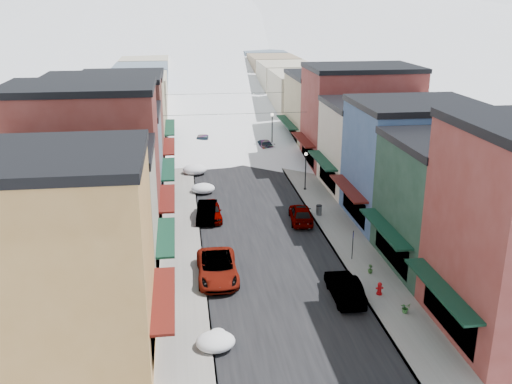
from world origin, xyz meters
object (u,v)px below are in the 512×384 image
object	(u,v)px
car_green_sedan	(345,287)
trash_can	(319,210)
car_silver_sedan	(211,211)
car_white_suv	(217,268)
fire_hydrant	(379,289)
car_dark_hatch	(207,211)
streetlamp_near	(306,166)

from	to	relation	value
car_green_sedan	trash_can	world-z (taller)	car_green_sedan
car_silver_sedan	car_green_sedan	bearing A→B (deg)	-64.21
car_silver_sedan	trash_can	world-z (taller)	car_silver_sedan
car_white_suv	fire_hydrant	distance (m)	11.01
car_dark_hatch	trash_can	xyz separation A→B (m)	(9.96, -0.63, -0.14)
car_green_sedan	streetlamp_near	world-z (taller)	streetlamp_near
car_dark_hatch	streetlamp_near	distance (m)	12.41
car_white_suv	car_green_sedan	bearing A→B (deg)	-25.48
car_white_suv	trash_can	xyz separation A→B (m)	(9.85, 10.82, -0.21)
car_green_sedan	fire_hydrant	size ratio (longest dim) A/B	5.53
car_silver_sedan	trash_can	size ratio (longest dim) A/B	4.98
trash_can	streetlamp_near	xyz separation A→B (m)	(0.34, 7.30, 1.97)
trash_can	car_green_sedan	bearing A→B (deg)	-97.37
fire_hydrant	trash_can	distance (m)	14.75
car_dark_hatch	car_green_sedan	bearing A→B (deg)	-55.56
car_silver_sedan	car_white_suv	bearing A→B (deg)	-92.04
fire_hydrant	streetlamp_near	world-z (taller)	streetlamp_near
car_dark_hatch	car_white_suv	bearing A→B (deg)	-82.77
car_white_suv	car_silver_sedan	world-z (taller)	car_white_suv
car_white_suv	car_silver_sedan	bearing A→B (deg)	89.36
car_white_suv	trash_can	size ratio (longest dim) A/B	6.52
car_green_sedan	fire_hydrant	bearing A→B (deg)	179.41
car_dark_hatch	car_green_sedan	xyz separation A→B (m)	(8.06, -15.31, 0.02)
car_silver_sedan	streetlamp_near	size ratio (longest dim) A/B	1.17
car_white_suv	streetlamp_near	world-z (taller)	streetlamp_near
fire_hydrant	streetlamp_near	xyz separation A→B (m)	(-0.10, 22.04, 2.04)
fire_hydrant	streetlamp_near	size ratio (longest dim) A/B	0.22
trash_can	car_dark_hatch	bearing A→B (deg)	176.40
streetlamp_near	trash_can	bearing A→B (deg)	-92.66
car_white_suv	car_silver_sedan	distance (m)	11.48
car_silver_sedan	car_dark_hatch	xyz separation A→B (m)	(-0.33, -0.04, -0.01)
fire_hydrant	trash_can	world-z (taller)	trash_can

